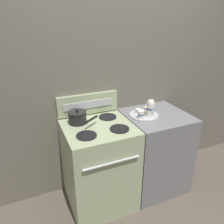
% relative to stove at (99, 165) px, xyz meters
% --- Properties ---
extents(ground_plane, '(6.00, 6.00, 0.00)m').
position_rel_stove_xyz_m(ground_plane, '(0.34, 0.00, -0.47)').
color(ground_plane, brown).
extents(wall_back, '(6.00, 0.05, 2.20)m').
position_rel_stove_xyz_m(wall_back, '(0.34, 0.35, 0.63)').
color(wall_back, '#666056').
rests_on(wall_back, ground).
extents(stove, '(0.68, 0.69, 0.95)m').
position_rel_stove_xyz_m(stove, '(0.00, 0.00, 0.00)').
color(stove, '#9EAD84').
rests_on(stove, ground).
extents(control_panel, '(0.67, 0.05, 0.22)m').
position_rel_stove_xyz_m(control_panel, '(0.00, 0.31, 0.59)').
color(control_panel, '#9EAD84').
rests_on(control_panel, stove).
extents(side_counter, '(0.67, 0.66, 0.94)m').
position_rel_stove_xyz_m(side_counter, '(0.69, 0.00, -0.00)').
color(side_counter, slate).
rests_on(side_counter, ground).
extents(saucepan, '(0.27, 0.30, 0.14)m').
position_rel_stove_xyz_m(saucepan, '(-0.16, 0.15, 0.54)').
color(saucepan, black).
rests_on(saucepan, stove).
extents(serving_tray, '(0.31, 0.31, 0.01)m').
position_rel_stove_xyz_m(serving_tray, '(0.54, 0.04, 0.47)').
color(serving_tray, '#B2B2B7').
rests_on(serving_tray, side_counter).
extents(teapot, '(0.08, 0.14, 0.21)m').
position_rel_stove_xyz_m(teapot, '(0.58, -0.02, 0.58)').
color(teapot, white).
rests_on(teapot, serving_tray).
extents(teacup_left, '(0.10, 0.10, 0.05)m').
position_rel_stove_xyz_m(teacup_left, '(0.50, 0.09, 0.51)').
color(teacup_left, white).
rests_on(teacup_left, serving_tray).
extents(teacup_right, '(0.10, 0.10, 0.05)m').
position_rel_stove_xyz_m(teacup_right, '(0.62, 0.10, 0.51)').
color(teacup_right, white).
rests_on(teacup_right, serving_tray).
extents(creamer_jug, '(0.07, 0.07, 0.08)m').
position_rel_stove_xyz_m(creamer_jug, '(0.46, -0.03, 0.52)').
color(creamer_jug, white).
rests_on(creamer_jug, serving_tray).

